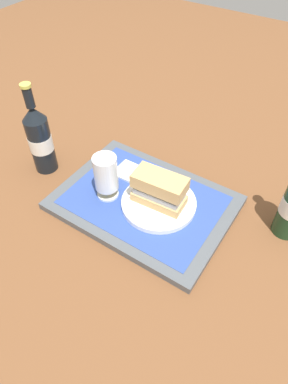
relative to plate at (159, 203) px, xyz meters
The scene contains 8 objects.
ground_plane 0.05m from the plate, ahead, with size 3.00×3.00×0.00m, color brown.
tray 0.05m from the plate, ahead, with size 0.44×0.32×0.02m, color #4C5156.
placemat 0.04m from the plate, ahead, with size 0.38×0.27×0.00m, color #2D4793.
plate is the anchor object (origin of this frame).
sandwich 0.05m from the plate, ahead, with size 0.14×0.07×0.08m.
beer_glass 0.15m from the plate, 17.92° to the left, with size 0.06×0.06×0.12m.
napkin_folded 0.14m from the plate, 25.20° to the right, with size 0.09×0.07×0.01m, color white.
beer_bottle 0.37m from the plate, ahead, with size 0.07×0.07×0.27m.
Camera 1 is at (-0.33, 0.50, 0.67)m, focal length 32.14 mm.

